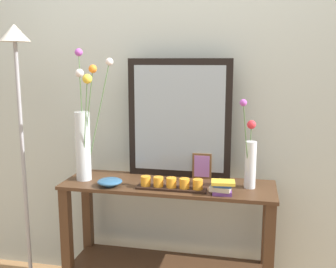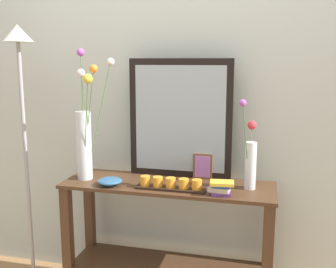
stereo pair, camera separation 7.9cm
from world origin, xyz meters
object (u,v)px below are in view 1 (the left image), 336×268
console_table (168,230)px  floor_lamp (20,117)px  mirror_leaning (179,119)px  vase_right (250,158)px  picture_frame_small (202,166)px  candle_tray (171,184)px  decorative_bowl (110,182)px  tall_vase_left (84,135)px  book_stack (222,187)px

console_table → floor_lamp: bearing=-177.4°
console_table → floor_lamp: floor_lamp is taller
floor_lamp → mirror_leaning: bearing=12.2°
vase_right → picture_frame_small: bearing=157.3°
candle_tray → floor_lamp: size_ratio=0.23×
console_table → picture_frame_small: size_ratio=7.95×
picture_frame_small → floor_lamp: floor_lamp is taller
decorative_bowl → console_table: bearing=20.2°
tall_vase_left → console_table: bearing=3.1°
candle_tray → picture_frame_small: size_ratio=2.52×
console_table → mirror_leaning: 0.67m
tall_vase_left → book_stack: 0.87m
candle_tray → decorative_bowl: bearing=-177.7°
vase_right → decorative_bowl: vase_right is taller
tall_vase_left → vase_right: tall_vase_left is taller
mirror_leaning → book_stack: 0.52m
candle_tray → decorative_bowl: candle_tray is taller
tall_vase_left → book_stack: size_ratio=5.58×
mirror_leaning → tall_vase_left: bearing=-160.7°
tall_vase_left → picture_frame_small: (0.68, 0.17, -0.20)m
tall_vase_left → candle_tray: size_ratio=1.99×
book_stack → floor_lamp: 1.28m
console_table → tall_vase_left: 0.76m
book_stack → decorative_bowl: bearing=178.9°
mirror_leaning → picture_frame_small: size_ratio=4.64×
floor_lamp → tall_vase_left: bearing=1.9°
decorative_bowl → vase_right: bearing=10.0°
vase_right → decorative_bowl: (-0.78, -0.14, -0.14)m
tall_vase_left → picture_frame_small: tall_vase_left is taller
candle_tray → mirror_leaning: bearing=91.2°
console_table → decorative_bowl: size_ratio=8.65×
mirror_leaning → book_stack: (0.29, -0.29, -0.32)m
tall_vase_left → book_stack: (0.83, -0.10, -0.23)m
console_table → book_stack: book_stack is taller
decorative_bowl → floor_lamp: floor_lamp is taller
console_table → book_stack: bearing=-21.7°
mirror_leaning → tall_vase_left: 0.58m
console_table → tall_vase_left: size_ratio=1.59×
candle_tray → decorative_bowl: 0.36m
tall_vase_left → candle_tray: bearing=-7.8°
candle_tray → console_table: bearing=111.8°
candle_tray → picture_frame_small: (0.14, 0.24, 0.05)m
console_table → decorative_bowl: (-0.32, -0.12, 0.32)m
picture_frame_small → decorative_bowl: size_ratio=1.09×
candle_tray → book_stack: bearing=-5.5°
tall_vase_left → vase_right: bearing=2.9°
floor_lamp → picture_frame_small: bearing=9.5°
vase_right → picture_frame_small: (-0.28, 0.12, -0.09)m
mirror_leaning → candle_tray: mirror_leaning is taller
console_table → decorative_bowl: bearing=-159.8°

